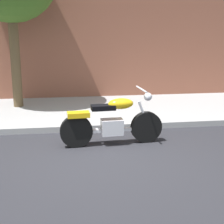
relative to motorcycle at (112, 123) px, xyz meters
name	(u,v)px	position (x,y,z in m)	size (l,w,h in m)	color
ground_plane	(102,157)	(-0.28, -0.69, -0.47)	(60.00, 60.00, 0.00)	#28282D
sidewalk	(89,111)	(-0.28, 2.62, -0.40)	(21.61, 3.37, 0.14)	#9F9F9F
motorcycle	(112,123)	(0.00, 0.00, 0.00)	(2.12, 0.70, 1.15)	black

